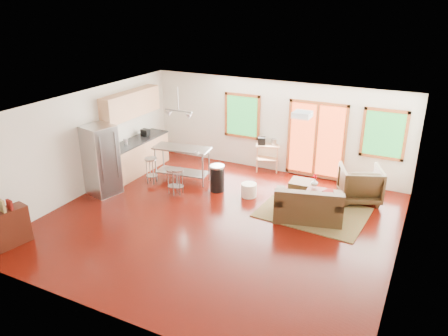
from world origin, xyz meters
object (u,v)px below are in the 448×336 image
at_px(rug, 313,212).
at_px(refrigerator, 101,160).
at_px(loveseat, 308,207).
at_px(ottoman, 301,188).
at_px(island, 182,158).
at_px(kitchen_cart, 267,148).
at_px(coffee_table, 325,194).
at_px(armchair, 360,182).

height_order(rug, refrigerator, refrigerator).
xyz_separation_m(loveseat, ottoman, (-0.54, 1.23, -0.13)).
distance_m(loveseat, ottoman, 1.35).
distance_m(ottoman, island, 3.25).
height_order(ottoman, kitchen_cart, kitchen_cart).
bearing_deg(refrigerator, coffee_table, 32.21).
xyz_separation_m(loveseat, coffee_table, (0.17, 0.84, -0.01)).
xyz_separation_m(refrigerator, island, (1.40, 1.57, -0.23)).
bearing_deg(ottoman, rug, -56.25).
height_order(rug, island, island).
distance_m(coffee_table, armchair, 0.98).
relative_size(ottoman, kitchen_cart, 0.54).
distance_m(ottoman, refrigerator, 5.10).
relative_size(loveseat, refrigerator, 0.94).
height_order(armchair, refrigerator, refrigerator).
bearing_deg(island, armchair, 11.21).
height_order(rug, kitchen_cart, kitchen_cart).
relative_size(refrigerator, kitchen_cart, 1.77).
bearing_deg(rug, loveseat, -94.72).
bearing_deg(island, refrigerator, -131.79).
height_order(rug, coffee_table, coffee_table).
distance_m(coffee_table, island, 3.89).
xyz_separation_m(ottoman, kitchen_cart, (-1.38, 1.09, 0.51)).
distance_m(ottoman, kitchen_cart, 1.83).
height_order(coffee_table, kitchen_cart, kitchen_cart).
xyz_separation_m(armchair, island, (-4.54, -0.90, 0.17)).
bearing_deg(rug, coffee_table, 73.30).
bearing_deg(kitchen_cart, refrigerator, -134.21).
bearing_deg(loveseat, coffee_table, 63.24).
xyz_separation_m(coffee_table, ottoman, (-0.71, 0.39, -0.13)).
xyz_separation_m(rug, ottoman, (-0.57, 0.86, 0.17)).
xyz_separation_m(armchair, ottoman, (-1.39, -0.30, -0.31)).
distance_m(rug, ottoman, 1.05).
bearing_deg(island, loveseat, -9.57).
bearing_deg(rug, armchair, 54.73).
distance_m(loveseat, kitchen_cart, 3.04).
height_order(refrigerator, kitchen_cart, refrigerator).
relative_size(rug, kitchen_cart, 2.37).
xyz_separation_m(coffee_table, armchair, (0.68, 0.68, 0.18)).
relative_size(rug, coffee_table, 2.53).
relative_size(rug, ottoman, 4.39).
bearing_deg(ottoman, coffee_table, -28.39).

